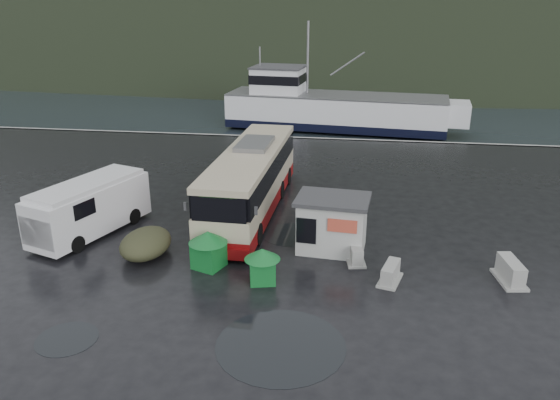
# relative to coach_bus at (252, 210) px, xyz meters

# --- Properties ---
(ground) EXTENTS (160.00, 160.00, 0.00)m
(ground) POSITION_rel_coach_bus_xyz_m (-1.12, -4.74, 0.00)
(ground) COLOR black
(ground) RESTS_ON ground
(harbor_water) EXTENTS (300.00, 180.00, 0.02)m
(harbor_water) POSITION_rel_coach_bus_xyz_m (-1.12, 105.26, 0.00)
(harbor_water) COLOR black
(harbor_water) RESTS_ON ground
(quay_edge) EXTENTS (160.00, 0.60, 1.50)m
(quay_edge) POSITION_rel_coach_bus_xyz_m (-1.12, 15.26, 0.00)
(quay_edge) COLOR #999993
(quay_edge) RESTS_ON ground
(headland) EXTENTS (780.00, 540.00, 570.00)m
(headland) POSITION_rel_coach_bus_xyz_m (8.88, 245.26, 0.00)
(headland) COLOR black
(headland) RESTS_ON ground
(coach_bus) EXTENTS (3.32, 11.88, 3.33)m
(coach_bus) POSITION_rel_coach_bus_xyz_m (0.00, 0.00, 0.00)
(coach_bus) COLOR #BCAE8E
(coach_bus) RESTS_ON ground
(white_van) EXTENTS (3.88, 6.27, 2.48)m
(white_van) POSITION_rel_coach_bus_xyz_m (-6.61, -3.78, 0.00)
(white_van) COLOR silver
(white_van) RESTS_ON ground
(waste_bin_left) EXTENTS (1.42, 1.42, 1.54)m
(waste_bin_left) POSITION_rel_coach_bus_xyz_m (-0.52, -6.24, 0.00)
(waste_bin_left) COLOR #126929
(waste_bin_left) RESTS_ON ground
(waste_bin_right) EXTENTS (1.17, 1.17, 1.36)m
(waste_bin_right) POSITION_rel_coach_bus_xyz_m (1.78, -7.10, 0.00)
(waste_bin_right) COLOR #126929
(waste_bin_right) RESTS_ON ground
(dome_tent) EXTENTS (2.04, 2.80, 1.08)m
(dome_tent) POSITION_rel_coach_bus_xyz_m (-3.36, -5.60, 0.00)
(dome_tent) COLOR #33351F
(dome_tent) RESTS_ON ground
(ticket_kiosk) EXTENTS (3.19, 2.54, 2.34)m
(ticket_kiosk) POSITION_rel_coach_bus_xyz_m (4.20, -3.91, 0.00)
(ticket_kiosk) COLOR #BBBBB6
(ticket_kiosk) RESTS_ON ground
(jersey_barrier_a) EXTENTS (1.08, 1.57, 0.71)m
(jersey_barrier_a) POSITION_rel_coach_bus_xyz_m (6.54, -6.43, 0.00)
(jersey_barrier_a) COLOR #999993
(jersey_barrier_a) RESTS_ON ground
(jersey_barrier_b) EXTENTS (0.92, 1.52, 0.71)m
(jersey_barrier_b) POSITION_rel_coach_bus_xyz_m (5.22, -4.92, 0.00)
(jersey_barrier_b) COLOR #999993
(jersey_barrier_b) RESTS_ON ground
(jersey_barrier_c) EXTENTS (1.09, 1.81, 0.85)m
(jersey_barrier_c) POSITION_rel_coach_bus_xyz_m (11.00, -5.78, 0.00)
(jersey_barrier_c) COLOR #999993
(jersey_barrier_c) RESTS_ON ground
(fishing_trawler) EXTENTS (23.75, 7.79, 9.32)m
(fishing_trawler) POSITION_rel_coach_bus_xyz_m (3.08, 24.80, 0.00)
(fishing_trawler) COLOR silver
(fishing_trawler) RESTS_ON ground
(puddles) EXTENTS (9.69, 11.65, 0.01)m
(puddles) POSITION_rel_coach_bus_xyz_m (1.91, -8.99, 0.01)
(puddles) COLOR black
(puddles) RESTS_ON ground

